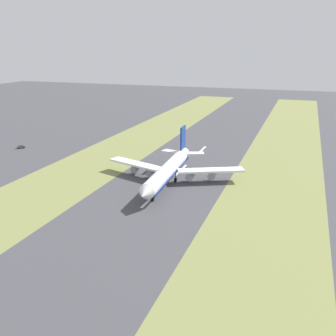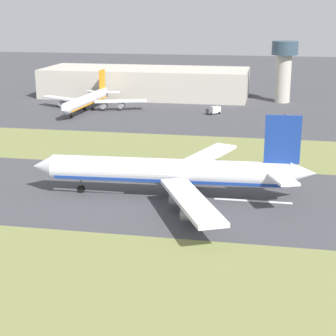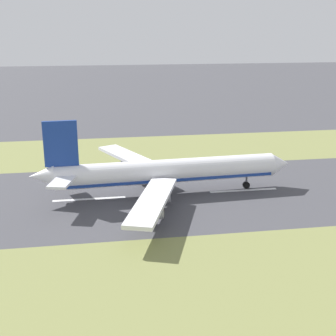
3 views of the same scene
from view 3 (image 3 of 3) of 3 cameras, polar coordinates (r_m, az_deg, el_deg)
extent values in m
plane|color=#424247|center=(119.33, -1.95, -3.37)|extent=(800.00, 800.00, 0.00)
cube|color=olive|center=(162.02, -3.96, 2.15)|extent=(40.00, 600.00, 0.01)
cube|color=olive|center=(79.25, 2.32, -14.68)|extent=(40.00, 600.00, 0.01)
cube|color=silver|center=(118.55, -9.58, -3.74)|extent=(1.20, 18.00, 0.01)
cube|color=silver|center=(124.45, 9.17, -2.70)|extent=(1.20, 18.00, 0.01)
cylinder|color=white|center=(118.26, 0.00, -0.37)|extent=(8.94, 56.24, 6.00)
cone|color=white|center=(127.93, 13.48, 0.51)|extent=(6.14, 5.30, 5.88)
cone|color=white|center=(115.83, -15.17, -0.95)|extent=(5.41, 6.26, 5.10)
cube|color=navy|center=(118.77, 0.00, -1.13)|extent=(8.53, 53.99, 0.70)
cube|color=white|center=(133.88, -4.60, 1.27)|extent=(28.82, 17.70, 0.90)
cube|color=white|center=(101.03, -1.92, -4.04)|extent=(29.37, 15.10, 0.90)
cylinder|color=#93939E|center=(126.99, -2.62, -0.73)|extent=(3.45, 4.96, 3.20)
cylinder|color=#93939E|center=(135.01, -4.73, 0.32)|extent=(3.45, 4.96, 3.20)
cylinder|color=#93939E|center=(110.26, -1.05, -3.54)|extent=(3.45, 4.96, 3.20)
cylinder|color=#93939E|center=(101.44, -2.01, -5.44)|extent=(3.45, 4.96, 3.20)
cube|color=navy|center=(113.55, -12.95, 2.90)|extent=(1.22, 8.03, 11.00)
cube|color=white|center=(120.83, -12.71, 0.08)|extent=(10.91, 7.69, 0.60)
cube|color=white|center=(110.33, -12.71, -1.56)|extent=(10.80, 6.83, 0.60)
cylinder|color=#59595E|center=(125.40, 9.55, -1.36)|extent=(0.50, 0.50, 3.20)
cylinder|color=black|center=(125.92, 9.52, -2.05)|extent=(0.99, 1.84, 1.80)
cylinder|color=#59595E|center=(121.28, -1.65, -1.77)|extent=(0.50, 0.50, 3.20)
cylinder|color=black|center=(121.81, -1.64, -2.48)|extent=(0.99, 1.84, 1.80)
cylinder|color=#59595E|center=(116.46, -1.17, -2.58)|extent=(0.50, 0.50, 3.20)
cylinder|color=black|center=(117.01, -1.17, -3.31)|extent=(0.99, 1.84, 1.80)
camera|label=1|loc=(237.53, 38.82, 17.39)|focal=42.00mm
camera|label=2|loc=(235.39, -11.04, 17.25)|focal=60.00mm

